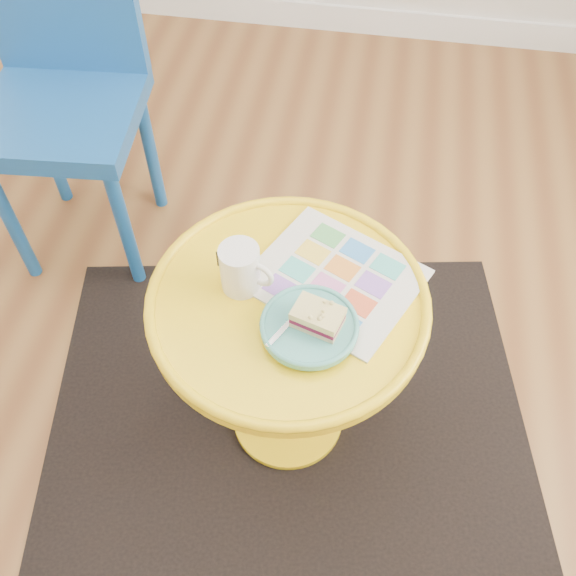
% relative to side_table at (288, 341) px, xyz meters
% --- Properties ---
extents(floor, '(4.00, 4.00, 0.00)m').
position_rel_side_table_xyz_m(floor, '(-0.49, -0.02, -0.40)').
color(floor, brown).
rests_on(floor, ground).
extents(rug, '(1.48, 1.32, 0.01)m').
position_rel_side_table_xyz_m(rug, '(0.00, -0.00, -0.40)').
color(rug, black).
rests_on(rug, ground).
extents(side_table, '(0.59, 0.59, 0.56)m').
position_rel_side_table_xyz_m(side_table, '(0.00, 0.00, 0.00)').
color(side_table, yellow).
rests_on(side_table, ground).
extents(chair, '(0.47, 0.47, 0.98)m').
position_rel_side_table_xyz_m(chair, '(-0.75, 0.64, 0.16)').
color(chair, '#175097').
rests_on(chair, ground).
extents(newspaper, '(0.42, 0.40, 0.01)m').
position_rel_side_table_xyz_m(newspaper, '(0.09, 0.07, 0.16)').
color(newspaper, silver).
rests_on(newspaper, side_table).
extents(mug, '(0.12, 0.08, 0.11)m').
position_rel_side_table_xyz_m(mug, '(-0.10, 0.02, 0.22)').
color(mug, white).
rests_on(mug, side_table).
extents(plate, '(0.20, 0.20, 0.02)m').
position_rel_side_table_xyz_m(plate, '(0.06, -0.07, 0.18)').
color(plate, '#4EA69D').
rests_on(plate, newspaper).
extents(cake_slice, '(0.11, 0.09, 0.04)m').
position_rel_side_table_xyz_m(cake_slice, '(0.07, -0.07, 0.21)').
color(cake_slice, '#D3BC8C').
rests_on(cake_slice, plate).
extents(fork, '(0.08, 0.13, 0.00)m').
position_rel_side_table_xyz_m(fork, '(0.02, -0.07, 0.19)').
color(fork, silver).
rests_on(fork, plate).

